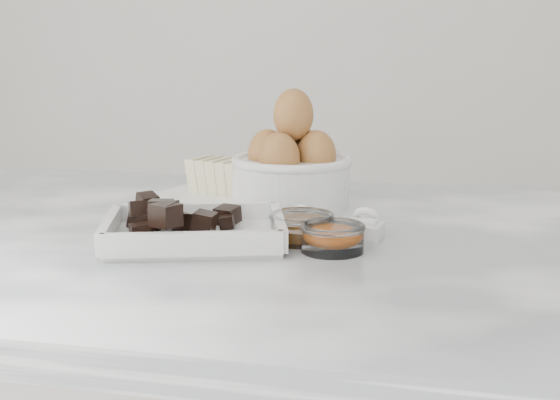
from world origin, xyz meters
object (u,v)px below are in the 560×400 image
at_px(butter_plate, 217,185).
at_px(honey_bowl, 302,227).
at_px(zest_bowl, 332,236).
at_px(salt_spoon, 363,227).
at_px(sugar_ramekin, 255,188).
at_px(vanilla_spoon, 299,222).
at_px(chocolate_dish, 194,225).
at_px(egg_bowl, 292,167).

height_order(butter_plate, honey_bowl, butter_plate).
relative_size(zest_bowl, salt_spoon, 1.24).
bearing_deg(salt_spoon, honey_bowl, -150.61).
height_order(sugar_ramekin, salt_spoon, sugar_ramekin).
bearing_deg(vanilla_spoon, chocolate_dish, -143.34).
xyz_separation_m(butter_plate, egg_bowl, (0.12, -0.01, 0.03)).
bearing_deg(egg_bowl, salt_spoon, -52.61).
bearing_deg(vanilla_spoon, sugar_ramekin, 123.39).
relative_size(egg_bowl, zest_bowl, 2.32).
height_order(honey_bowl, vanilla_spoon, same).
xyz_separation_m(butter_plate, salt_spoon, (0.25, -0.18, -0.01)).
distance_m(chocolate_dish, salt_spoon, 0.22).
relative_size(butter_plate, vanilla_spoon, 3.16).
bearing_deg(salt_spoon, vanilla_spoon, 175.57).
height_order(sugar_ramekin, egg_bowl, egg_bowl).
distance_m(sugar_ramekin, vanilla_spoon, 0.18).
xyz_separation_m(chocolate_dish, egg_bowl, (0.07, 0.25, 0.03)).
height_order(egg_bowl, honey_bowl, egg_bowl).
xyz_separation_m(zest_bowl, vanilla_spoon, (-0.06, 0.09, -0.01)).
relative_size(butter_plate, sugar_ramekin, 2.73).
bearing_deg(salt_spoon, chocolate_dish, -158.49).
height_order(vanilla_spoon, salt_spoon, salt_spoon).
bearing_deg(sugar_ramekin, vanilla_spoon, -56.61).
distance_m(sugar_ramekin, zest_bowl, 0.29).
relative_size(chocolate_dish, honey_bowl, 3.13).
xyz_separation_m(butter_plate, vanilla_spoon, (0.16, -0.17, -0.01)).
height_order(chocolate_dish, egg_bowl, egg_bowl).
distance_m(egg_bowl, salt_spoon, 0.22).
distance_m(egg_bowl, honey_bowl, 0.22).
relative_size(butter_plate, egg_bowl, 1.13).
xyz_separation_m(chocolate_dish, honey_bowl, (0.13, 0.04, -0.01)).
bearing_deg(egg_bowl, zest_bowl, -67.85).
xyz_separation_m(egg_bowl, vanilla_spoon, (0.04, -0.16, -0.05)).
bearing_deg(sugar_ramekin, honey_bowl, -60.56).
bearing_deg(vanilla_spoon, salt_spoon, -4.43).
bearing_deg(zest_bowl, honey_bowl, 138.96).
xyz_separation_m(chocolate_dish, zest_bowl, (0.17, -0.00, -0.01)).
xyz_separation_m(sugar_ramekin, salt_spoon, (0.19, -0.16, -0.01)).
xyz_separation_m(chocolate_dish, salt_spoon, (0.20, 0.08, -0.01)).
height_order(butter_plate, sugar_ramekin, butter_plate).
xyz_separation_m(sugar_ramekin, zest_bowl, (0.16, -0.24, -0.01)).
bearing_deg(zest_bowl, sugar_ramekin, 123.50).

